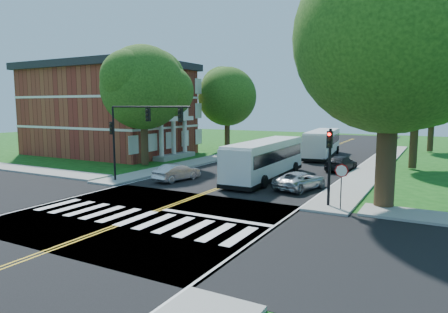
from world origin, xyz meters
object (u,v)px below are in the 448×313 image
Objects in this scene: suv at (300,180)px; dark_sedan at (341,163)px; signal_nw at (137,126)px; bus_follow at (322,143)px; signal_ne at (329,157)px; bus_lead at (265,159)px; hatchback at (177,172)px.

dark_sedan is at bearing -79.24° from suv.
signal_nw is 0.60× the size of bus_follow.
bus_lead is (-6.74, 6.80, -1.35)m from signal_ne.
signal_nw is 1.76× the size of hatchback.
suv is (-2.98, 4.17, -2.33)m from signal_ne.
bus_lead reaches higher than suv.
dark_sedan is (4.08, -8.91, -0.93)m from bus_follow.
dark_sedan is at bearing 108.16° from bus_follow.
bus_follow is 18.89m from suv.
signal_nw is at bearing 64.94° from bus_follow.
hatchback is at bearing 58.87° from signal_nw.
bus_follow is at bearing -97.57° from hatchback.
hatchback is 15.06m from dark_sedan.
signal_ne reaches higher than bus_lead.
bus_follow is 20.97m from hatchback.
signal_nw is 4.84m from hatchback.
signal_nw is 18.51m from dark_sedan.
signal_ne is 0.98× the size of suv.
bus_follow is at bearing 71.41° from signal_nw.
hatchback is (-6.03, -20.06, -0.92)m from bus_follow.
suv is at bearing 20.70° from signal_nw.
signal_ne is at bearing 106.49° from dark_sedan.
bus_follow reaches higher than dark_sedan.
dark_sedan reaches higher than suv.
bus_lead is 2.62× the size of suv.
signal_ne is at bearing 133.20° from bus_lead.
bus_lead is at bearing 64.76° from dark_sedan.
hatchback is (-12.44, 2.66, -2.29)m from signal_ne.
bus_lead is 2.92× the size of hatchback.
hatchback is 0.90× the size of suv.
bus_follow is 2.93× the size of hatchback.
bus_follow is (7.65, 22.73, -2.78)m from signal_nw.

